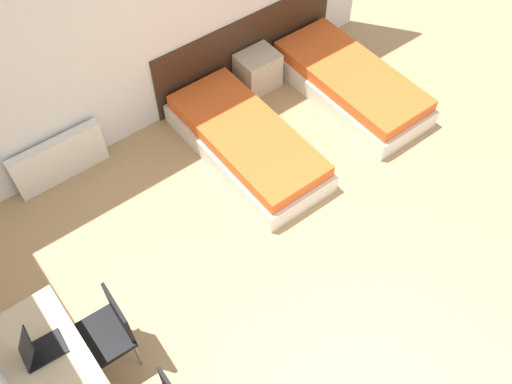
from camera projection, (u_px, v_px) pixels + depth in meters
name	position (u px, v px, depth m)	size (l,w,h in m)	color
wall_back	(140.00, 22.00, 5.62)	(6.09, 0.05, 2.70)	white
headboard_panel	(246.00, 48.00, 6.80)	(2.54, 0.03, 0.87)	#382316
bed_near_window	(247.00, 142.00, 6.23)	(0.89, 1.99, 0.39)	silver
bed_near_door	(350.00, 83.00, 6.79)	(0.89, 1.99, 0.39)	silver
nightstand	(258.00, 71.00, 6.86)	(0.48, 0.38, 0.47)	beige
radiator	(59.00, 159.00, 5.98)	(1.00, 0.12, 0.53)	silver
chair_near_laptop	(106.00, 332.00, 4.61)	(0.47, 0.47, 0.84)	black
laptop	(38.00, 350.00, 4.17)	(0.32, 0.24, 0.30)	black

